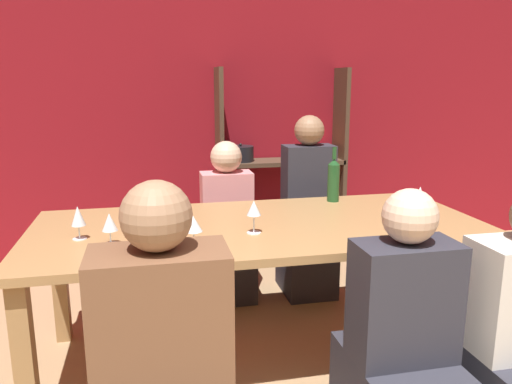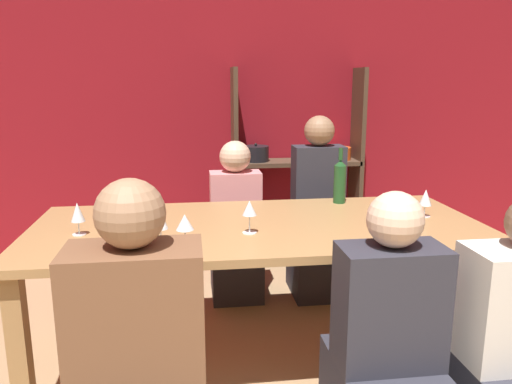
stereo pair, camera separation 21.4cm
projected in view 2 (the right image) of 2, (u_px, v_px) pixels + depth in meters
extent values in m
cube|color=maroon|center=(229.00, 100.00, 4.27)|extent=(8.80, 0.06, 2.70)
cube|color=#4C3828|center=(235.00, 166.00, 4.20)|extent=(0.04, 0.30, 1.62)
cube|color=#4C3828|center=(357.00, 163.00, 4.33)|extent=(0.04, 0.30, 1.62)
cube|color=#4C3828|center=(295.00, 252.00, 4.44)|extent=(1.06, 0.30, 0.04)
cylinder|color=red|center=(256.00, 246.00, 4.38)|extent=(0.17, 0.17, 0.12)
sphere|color=black|center=(256.00, 238.00, 4.36)|extent=(0.02, 0.02, 0.02)
cylinder|color=silver|center=(295.00, 245.00, 4.42)|extent=(0.17, 0.17, 0.09)
sphere|color=black|center=(295.00, 239.00, 4.41)|extent=(0.02, 0.02, 0.02)
cylinder|color=#E0561E|center=(334.00, 242.00, 4.47)|extent=(0.20, 0.20, 0.12)
sphere|color=black|center=(334.00, 234.00, 4.45)|extent=(0.02, 0.02, 0.02)
cube|color=#4C3828|center=(297.00, 162.00, 4.26)|extent=(1.06, 0.30, 0.04)
cylinder|color=black|center=(256.00, 154.00, 4.20)|extent=(0.22, 0.22, 0.13)
sphere|color=black|center=(256.00, 145.00, 4.18)|extent=(0.02, 0.02, 0.02)
cylinder|color=#E0561E|center=(337.00, 153.00, 4.29)|extent=(0.23, 0.23, 0.11)
sphere|color=black|center=(338.00, 146.00, 4.28)|extent=(0.02, 0.02, 0.02)
cube|color=#AD7F4C|center=(259.00, 228.00, 2.62)|extent=(2.35, 1.04, 0.04)
cube|color=#AD7F4C|center=(20.00, 353.00, 2.14)|extent=(0.08, 0.08, 0.73)
cube|color=#AD7F4C|center=(494.00, 321.00, 2.42)|extent=(0.08, 0.08, 0.73)
cube|color=#AD7F4C|center=(68.00, 275.00, 2.99)|extent=(0.08, 0.08, 0.73)
cube|color=#AD7F4C|center=(414.00, 259.00, 3.27)|extent=(0.08, 0.08, 0.73)
cylinder|color=#1E4C23|center=(340.00, 184.00, 3.05)|extent=(0.07, 0.07, 0.23)
cone|color=#1E4C23|center=(340.00, 163.00, 3.02)|extent=(0.07, 0.07, 0.03)
cylinder|color=#1E4C23|center=(341.00, 154.00, 3.01)|extent=(0.03, 0.03, 0.07)
cylinder|color=white|center=(390.00, 244.00, 2.29)|extent=(0.06, 0.06, 0.00)
cylinder|color=white|center=(391.00, 236.00, 2.29)|extent=(0.01, 0.01, 0.07)
cone|color=white|center=(392.00, 221.00, 2.27)|extent=(0.07, 0.07, 0.08)
cylinder|color=beige|center=(392.00, 225.00, 2.27)|extent=(0.04, 0.04, 0.03)
cylinder|color=white|center=(107.00, 240.00, 2.34)|extent=(0.07, 0.07, 0.00)
cylinder|color=white|center=(107.00, 233.00, 2.34)|extent=(0.01, 0.01, 0.06)
cone|color=white|center=(106.00, 219.00, 2.32)|extent=(0.07, 0.07, 0.08)
cylinder|color=beige|center=(106.00, 223.00, 2.33)|extent=(0.04, 0.04, 0.03)
cylinder|color=white|center=(424.00, 216.00, 2.76)|extent=(0.07, 0.07, 0.00)
cylinder|color=white|center=(425.00, 211.00, 2.75)|extent=(0.01, 0.01, 0.06)
cone|color=white|center=(426.00, 197.00, 2.74)|extent=(0.07, 0.07, 0.09)
cylinder|color=white|center=(161.00, 245.00, 2.28)|extent=(0.07, 0.07, 0.00)
cylinder|color=white|center=(161.00, 237.00, 2.27)|extent=(0.01, 0.01, 0.07)
cone|color=white|center=(160.00, 219.00, 2.25)|extent=(0.07, 0.07, 0.10)
cylinder|color=beige|center=(160.00, 224.00, 2.25)|extent=(0.04, 0.04, 0.04)
cylinder|color=white|center=(186.00, 248.00, 2.24)|extent=(0.06, 0.06, 0.00)
cylinder|color=white|center=(185.00, 239.00, 2.23)|extent=(0.01, 0.01, 0.08)
cone|color=white|center=(185.00, 222.00, 2.21)|extent=(0.08, 0.08, 0.07)
cylinder|color=beige|center=(185.00, 226.00, 2.22)|extent=(0.04, 0.04, 0.03)
cylinder|color=white|center=(79.00, 234.00, 2.43)|extent=(0.07, 0.07, 0.00)
cylinder|color=white|center=(79.00, 228.00, 2.43)|extent=(0.01, 0.01, 0.06)
cone|color=white|center=(78.00, 212.00, 2.41)|extent=(0.07, 0.07, 0.09)
cylinder|color=maroon|center=(78.00, 217.00, 2.41)|extent=(0.04, 0.04, 0.04)
cylinder|color=white|center=(250.00, 233.00, 2.46)|extent=(0.07, 0.07, 0.00)
cylinder|color=white|center=(250.00, 224.00, 2.45)|extent=(0.01, 0.01, 0.09)
cone|color=white|center=(249.00, 208.00, 2.43)|extent=(0.07, 0.07, 0.07)
cylinder|color=beige|center=(249.00, 211.00, 2.44)|extent=(0.04, 0.04, 0.03)
cylinder|color=white|center=(151.00, 212.00, 2.85)|extent=(0.07, 0.07, 0.00)
cylinder|color=white|center=(150.00, 205.00, 2.84)|extent=(0.01, 0.01, 0.07)
cone|color=white|center=(150.00, 193.00, 2.83)|extent=(0.07, 0.07, 0.07)
cylinder|color=beige|center=(150.00, 196.00, 2.83)|extent=(0.04, 0.04, 0.03)
cube|color=brown|center=(137.00, 328.00, 1.68)|extent=(0.45, 0.25, 0.57)
sphere|color=#9E7556|center=(130.00, 214.00, 1.59)|extent=(0.23, 0.23, 0.23)
cube|color=#2D2D38|center=(236.00, 265.00, 3.56)|extent=(0.35, 0.44, 0.44)
cube|color=pink|center=(236.00, 205.00, 3.47)|extent=(0.35, 0.19, 0.46)
sphere|color=beige|center=(235.00, 156.00, 3.39)|extent=(0.22, 0.22, 0.22)
cube|color=#2D2D38|center=(390.00, 306.00, 1.91)|extent=(0.40, 0.22, 0.48)
sphere|color=beige|center=(395.00, 220.00, 1.83)|extent=(0.21, 0.21, 0.21)
cube|color=#2D2D38|center=(316.00, 261.00, 3.59)|extent=(0.35, 0.44, 0.48)
cube|color=#2D2D38|center=(318.00, 188.00, 3.47)|extent=(0.35, 0.19, 0.59)
sphere|color=#9E7556|center=(319.00, 131.00, 3.38)|extent=(0.21, 0.21, 0.21)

